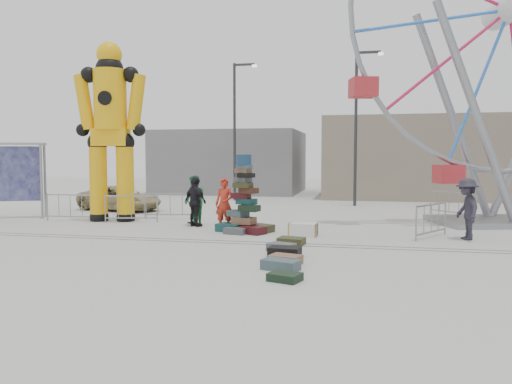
% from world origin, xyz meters
% --- Properties ---
extents(ground, '(90.00, 90.00, 0.00)m').
position_xyz_m(ground, '(0.00, 0.00, 0.00)').
color(ground, '#9E9E99').
rests_on(ground, ground).
extents(track_line_near, '(40.00, 0.04, 0.01)m').
position_xyz_m(track_line_near, '(0.00, 0.60, 0.00)').
color(track_line_near, '#47443F').
rests_on(track_line_near, ground).
extents(track_line_far, '(40.00, 0.04, 0.01)m').
position_xyz_m(track_line_far, '(0.00, 1.00, 0.00)').
color(track_line_far, '#47443F').
rests_on(track_line_far, ground).
extents(building_right, '(12.00, 8.00, 5.00)m').
position_xyz_m(building_right, '(7.00, 20.00, 2.50)').
color(building_right, gray).
rests_on(building_right, ground).
extents(building_left, '(10.00, 8.00, 4.40)m').
position_xyz_m(building_left, '(-6.00, 22.00, 2.20)').
color(building_left, gray).
rests_on(building_left, ground).
extents(lamp_post_right, '(1.41, 0.25, 8.00)m').
position_xyz_m(lamp_post_right, '(3.09, 13.00, 4.48)').
color(lamp_post_right, '#2D2D30').
rests_on(lamp_post_right, ground).
extents(lamp_post_left, '(1.41, 0.25, 8.00)m').
position_xyz_m(lamp_post_left, '(-3.91, 15.00, 4.48)').
color(lamp_post_left, '#2D2D30').
rests_on(lamp_post_left, ground).
extents(suitcase_tower, '(2.05, 1.69, 2.63)m').
position_xyz_m(suitcase_tower, '(-0.57, 2.92, 0.74)').
color(suitcase_tower, '#184948').
rests_on(suitcase_tower, ground).
extents(crash_test_dummy, '(2.91, 1.27, 7.28)m').
position_xyz_m(crash_test_dummy, '(-6.40, 4.68, 3.84)').
color(crash_test_dummy, black).
rests_on(crash_test_dummy, ground).
extents(ferris_wheel, '(11.82, 4.28, 14.21)m').
position_xyz_m(ferris_wheel, '(8.63, 7.00, 6.99)').
color(ferris_wheel, gray).
rests_on(ferris_wheel, ground).
extents(steamer_trunk, '(0.94, 0.58, 0.42)m').
position_xyz_m(steamer_trunk, '(1.50, 2.42, 0.21)').
color(steamer_trunk, silver).
rests_on(steamer_trunk, ground).
extents(row_case_0, '(0.84, 0.67, 0.21)m').
position_xyz_m(row_case_0, '(1.33, 0.80, 0.10)').
color(row_case_0, '#383A1D').
rests_on(row_case_0, ground).
extents(row_case_1, '(0.83, 0.72, 0.21)m').
position_xyz_m(row_case_1, '(1.20, -0.22, 0.10)').
color(row_case_1, '#55585C').
rests_on(row_case_1, ground).
extents(row_case_2, '(0.85, 0.63, 0.24)m').
position_xyz_m(row_case_2, '(1.40, -0.94, 0.12)').
color(row_case_2, black).
rests_on(row_case_2, ground).
extents(row_case_3, '(0.84, 0.69, 0.22)m').
position_xyz_m(row_case_3, '(1.56, -1.87, 0.11)').
color(row_case_3, '#855E44').
rests_on(row_case_3, ground).
extents(row_case_4, '(0.94, 0.71, 0.24)m').
position_xyz_m(row_case_4, '(1.55, -2.51, 0.12)').
color(row_case_4, '#445A61').
rests_on(row_case_4, ground).
extents(row_case_5, '(0.76, 0.67, 0.17)m').
position_xyz_m(row_case_5, '(1.79, -3.50, 0.08)').
color(row_case_5, black).
rests_on(row_case_5, ground).
extents(barricade_dummy_a, '(2.00, 0.18, 1.10)m').
position_xyz_m(barricade_dummy_a, '(-8.04, 4.32, 0.55)').
color(barricade_dummy_a, gray).
rests_on(barricade_dummy_a, ground).
extents(barricade_dummy_b, '(1.96, 0.62, 1.10)m').
position_xyz_m(barricade_dummy_b, '(-5.46, 4.40, 0.55)').
color(barricade_dummy_b, gray).
rests_on(barricade_dummy_b, ground).
extents(barricade_dummy_c, '(1.97, 0.56, 1.10)m').
position_xyz_m(barricade_dummy_c, '(-4.40, 5.78, 0.55)').
color(barricade_dummy_c, gray).
rests_on(barricade_dummy_c, ground).
extents(barricade_wheel_front, '(1.18, 1.73, 1.10)m').
position_xyz_m(barricade_wheel_front, '(5.50, 2.96, 0.55)').
color(barricade_wheel_front, gray).
rests_on(barricade_wheel_front, ground).
extents(barricade_wheel_back, '(1.39, 1.57, 1.10)m').
position_xyz_m(barricade_wheel_back, '(7.06, 9.30, 0.55)').
color(barricade_wheel_back, gray).
rests_on(barricade_wheel_back, ground).
extents(pedestrian_red, '(0.68, 0.46, 1.82)m').
position_xyz_m(pedestrian_red, '(-1.37, 3.28, 0.91)').
color(pedestrian_red, red).
rests_on(pedestrian_red, ground).
extents(pedestrian_green, '(1.15, 1.13, 1.87)m').
position_xyz_m(pedestrian_green, '(-2.78, 4.18, 0.93)').
color(pedestrian_green, '#196533').
rests_on(pedestrian_green, ground).
extents(pedestrian_black, '(1.15, 0.92, 1.83)m').
position_xyz_m(pedestrian_black, '(-2.64, 3.85, 0.92)').
color(pedestrian_black, black).
rests_on(pedestrian_black, ground).
extents(pedestrian_grey, '(0.92, 1.34, 1.91)m').
position_xyz_m(pedestrian_grey, '(6.51, 2.79, 0.95)').
color(pedestrian_grey, '#25232E').
rests_on(pedestrian_grey, ground).
extents(parked_suv, '(4.59, 3.06, 1.17)m').
position_xyz_m(parked_suv, '(-8.03, 8.47, 0.59)').
color(parked_suv, tan).
rests_on(parked_suv, ground).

